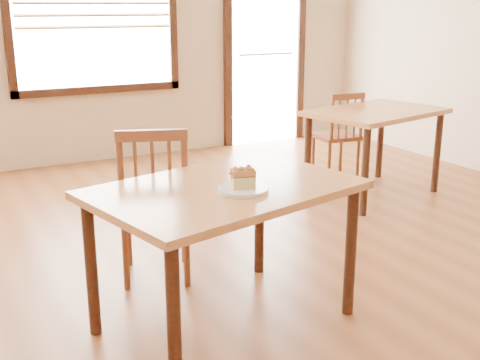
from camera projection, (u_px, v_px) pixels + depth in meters
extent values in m
plane|color=brown|center=(268.00, 343.00, 2.96)|extent=(8.00, 8.00, 0.00)
plane|color=#C9B293|center=(64.00, 16.00, 5.93)|extent=(7.00, 0.00, 7.00)
cube|color=#36190E|center=(99.00, 89.00, 6.25)|extent=(1.76, 0.06, 0.08)
cube|color=#A26625|center=(94.00, 3.00, 5.98)|extent=(1.56, 0.05, 0.03)
cube|color=#A26625|center=(95.00, 15.00, 6.02)|extent=(1.56, 0.05, 0.03)
cube|color=#A26625|center=(96.00, 27.00, 6.05)|extent=(1.56, 0.05, 0.03)
cube|color=white|center=(265.00, 50.00, 7.07)|extent=(0.90, 0.02, 2.20)
cube|color=#36190E|center=(228.00, 51.00, 6.84)|extent=(0.09, 0.06, 2.20)
cube|color=#36190E|center=(301.00, 48.00, 7.28)|extent=(0.09, 0.06, 2.20)
cylinder|color=#B2B2B7|center=(266.00, 54.00, 7.06)|extent=(0.72, 0.03, 0.03)
cube|color=#BF7B4A|center=(225.00, 190.00, 2.95)|extent=(1.43, 1.11, 0.04)
cylinder|color=#36190E|center=(174.00, 324.00, 2.45)|extent=(0.06, 0.06, 0.71)
cylinder|color=#36190E|center=(350.00, 252.00, 3.16)|extent=(0.06, 0.06, 0.71)
cylinder|color=#36190E|center=(91.00, 269.00, 2.96)|extent=(0.06, 0.06, 0.71)
cylinder|color=#36190E|center=(259.00, 218.00, 3.67)|extent=(0.06, 0.06, 0.71)
cube|color=brown|center=(155.00, 203.00, 3.58)|extent=(0.56, 0.56, 0.04)
cylinder|color=brown|center=(184.00, 231.00, 3.84)|extent=(0.04, 0.04, 0.44)
cylinder|color=brown|center=(128.00, 234.00, 3.80)|extent=(0.04, 0.04, 0.44)
cylinder|color=brown|center=(187.00, 253.00, 3.51)|extent=(0.04, 0.04, 0.44)
cylinder|color=brown|center=(126.00, 256.00, 3.46)|extent=(0.04, 0.04, 0.44)
cylinder|color=brown|center=(185.00, 173.00, 3.35)|extent=(0.04, 0.04, 0.48)
cylinder|color=brown|center=(121.00, 175.00, 3.31)|extent=(0.04, 0.04, 0.48)
cube|color=brown|center=(151.00, 135.00, 3.27)|extent=(0.38, 0.18, 0.06)
cylinder|color=brown|center=(170.00, 175.00, 3.35)|extent=(0.02, 0.02, 0.41)
cylinder|color=brown|center=(153.00, 176.00, 3.33)|extent=(0.02, 0.02, 0.41)
cylinder|color=brown|center=(136.00, 176.00, 3.32)|extent=(0.02, 0.02, 0.41)
cube|color=#BF7B4A|center=(376.00, 112.00, 5.10)|extent=(1.27, 0.97, 0.04)
cylinder|color=#36190E|center=(365.00, 172.00, 4.67)|extent=(0.06, 0.06, 0.71)
cylinder|color=#36190E|center=(437.00, 153.00, 5.28)|extent=(0.06, 0.06, 0.71)
cylinder|color=#36190E|center=(308.00, 157.00, 5.12)|extent=(0.06, 0.06, 0.71)
cylinder|color=#36190E|center=(380.00, 141.00, 5.74)|extent=(0.06, 0.06, 0.71)
cube|color=brown|center=(336.00, 136.00, 5.70)|extent=(0.42, 0.42, 0.04)
cylinder|color=brown|center=(341.00, 154.00, 5.95)|extent=(0.03, 0.03, 0.39)
cylinder|color=brown|center=(313.00, 157.00, 5.84)|extent=(0.03, 0.03, 0.39)
cylinder|color=brown|center=(358.00, 161.00, 5.68)|extent=(0.03, 0.03, 0.39)
cylinder|color=brown|center=(329.00, 164.00, 5.56)|extent=(0.03, 0.03, 0.39)
cylinder|color=brown|center=(361.00, 116.00, 5.54)|extent=(0.03, 0.03, 0.42)
cylinder|color=brown|center=(332.00, 119.00, 5.43)|extent=(0.03, 0.03, 0.42)
cube|color=brown|center=(348.00, 97.00, 5.43)|extent=(0.35, 0.07, 0.05)
cylinder|color=brown|center=(354.00, 118.00, 5.52)|extent=(0.02, 0.02, 0.36)
cylinder|color=brown|center=(347.00, 118.00, 5.49)|extent=(0.02, 0.02, 0.36)
cylinder|color=brown|center=(339.00, 119.00, 5.46)|extent=(0.02, 0.02, 0.36)
cylinder|color=white|center=(243.00, 189.00, 2.85)|extent=(0.25, 0.25, 0.02)
cylinder|color=white|center=(243.00, 191.00, 2.86)|extent=(0.17, 0.17, 0.01)
cube|color=#DDC07D|center=(243.00, 182.00, 2.84)|extent=(0.13, 0.11, 0.06)
cube|color=#4E1627|center=(243.00, 175.00, 2.83)|extent=(0.12, 0.11, 0.01)
cube|color=#B07137|center=(243.00, 172.00, 2.83)|extent=(0.13, 0.11, 0.02)
sphere|color=#B07137|center=(241.00, 171.00, 2.79)|extent=(0.01, 0.01, 0.01)
sphere|color=#B07137|center=(247.00, 169.00, 2.82)|extent=(0.02, 0.02, 0.02)
sphere|color=#B07137|center=(235.00, 170.00, 2.81)|extent=(0.02, 0.02, 0.02)
sphere|color=#B07137|center=(242.00, 167.00, 2.85)|extent=(0.02, 0.02, 0.02)
sphere|color=#B07137|center=(235.00, 168.00, 2.84)|extent=(0.02, 0.02, 0.02)
sphere|color=#B07137|center=(242.00, 168.00, 2.84)|extent=(0.02, 0.02, 0.02)
sphere|color=#B07137|center=(246.00, 169.00, 2.82)|extent=(0.02, 0.02, 0.02)
sphere|color=#B07137|center=(250.00, 167.00, 2.85)|extent=(0.02, 0.02, 0.02)
sphere|color=#B07137|center=(251.00, 169.00, 2.81)|extent=(0.03, 0.03, 0.03)
sphere|color=#B07137|center=(252.00, 169.00, 2.83)|extent=(0.02, 0.02, 0.02)
sphere|color=#B07137|center=(236.00, 169.00, 2.82)|extent=(0.01, 0.01, 0.01)
sphere|color=#B07137|center=(245.00, 169.00, 2.82)|extent=(0.01, 0.01, 0.01)
sphere|color=#B07137|center=(238.00, 168.00, 2.84)|extent=(0.02, 0.02, 0.02)
sphere|color=#B07137|center=(251.00, 168.00, 2.84)|extent=(0.01, 0.01, 0.01)
sphere|color=#B07137|center=(235.00, 167.00, 2.85)|extent=(0.02, 0.02, 0.02)
sphere|color=#B07137|center=(251.00, 167.00, 2.84)|extent=(0.02, 0.02, 0.02)
sphere|color=#B07137|center=(242.00, 170.00, 2.81)|extent=(0.02, 0.02, 0.02)
sphere|color=#B07137|center=(244.00, 168.00, 2.83)|extent=(0.02, 0.02, 0.02)
sphere|color=#B07137|center=(238.00, 169.00, 2.82)|extent=(0.02, 0.02, 0.02)
sphere|color=#B07137|center=(245.00, 168.00, 2.84)|extent=(0.03, 0.03, 0.03)
sphere|color=#B07137|center=(241.00, 168.00, 2.84)|extent=(0.02, 0.02, 0.02)
sphere|color=#B07137|center=(244.00, 169.00, 2.82)|extent=(0.02, 0.02, 0.02)
sphere|color=#B07137|center=(231.00, 177.00, 2.84)|extent=(0.01, 0.01, 0.01)
sphere|color=#B07137|center=(231.00, 173.00, 2.82)|extent=(0.02, 0.02, 0.02)
sphere|color=#B07137|center=(231.00, 179.00, 2.81)|extent=(0.01, 0.01, 0.01)
sphere|color=#B07137|center=(231.00, 174.00, 2.82)|extent=(0.02, 0.02, 0.02)
sphere|color=#B07137|center=(231.00, 172.00, 2.84)|extent=(0.01, 0.01, 0.01)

